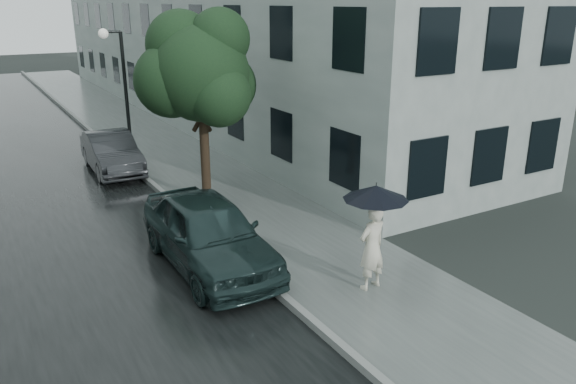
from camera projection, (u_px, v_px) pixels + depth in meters
ground at (353, 284)px, 11.47m from camera, size 120.00×120.00×0.00m
sidewalk at (169, 152)px, 21.37m from camera, size 3.50×60.00×0.01m
kerb_near at (121, 157)px, 20.48m from camera, size 0.15×60.00×0.15m
asphalt_road at (16, 173)px, 18.82m from camera, size 6.85×60.00×0.00m
building_near at (212, 21)px, 28.55m from camera, size 7.02×36.00×9.00m
pedestrian at (372, 247)px, 11.02m from camera, size 0.70×0.51×1.77m
umbrella at (376, 193)px, 10.69m from camera, size 1.49×1.49×1.27m
street_tree at (200, 71)px, 15.14m from camera, size 3.42×3.11×5.35m
lamp_post at (121, 90)px, 18.70m from camera, size 0.85×0.32×4.65m
car_near at (208, 233)px, 11.99m from camera, size 1.86×4.57×1.55m
car_far at (111, 152)px, 18.82m from camera, size 1.51×4.03×1.31m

